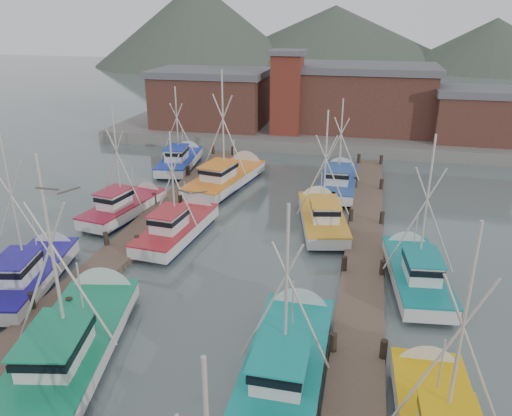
% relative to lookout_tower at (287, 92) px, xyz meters
% --- Properties ---
extents(ground, '(260.00, 260.00, 0.00)m').
position_rel_lookout_tower_xyz_m(ground, '(2.00, -33.00, -5.55)').
color(ground, '#445250').
rests_on(ground, ground).
extents(dock_left, '(2.30, 46.00, 1.50)m').
position_rel_lookout_tower_xyz_m(dock_left, '(-5.00, -28.96, -5.34)').
color(dock_left, brown).
rests_on(dock_left, ground).
extents(dock_right, '(2.30, 46.00, 1.50)m').
position_rel_lookout_tower_xyz_m(dock_right, '(9.00, -28.96, -5.34)').
color(dock_right, brown).
rests_on(dock_right, ground).
extents(quay, '(44.00, 16.00, 1.20)m').
position_rel_lookout_tower_xyz_m(quay, '(2.00, 4.00, -4.95)').
color(quay, slate).
rests_on(quay, ground).
extents(shed_left, '(12.72, 8.48, 6.20)m').
position_rel_lookout_tower_xyz_m(shed_left, '(-9.00, 2.00, -1.21)').
color(shed_left, brown).
rests_on(shed_left, quay).
extents(shed_center, '(14.84, 9.54, 6.90)m').
position_rel_lookout_tower_xyz_m(shed_center, '(8.00, 4.00, -0.86)').
color(shed_center, brown).
rests_on(shed_center, quay).
extents(shed_right, '(8.48, 6.36, 5.20)m').
position_rel_lookout_tower_xyz_m(shed_right, '(19.00, 1.00, -1.71)').
color(shed_right, brown).
rests_on(shed_right, quay).
extents(lookout_tower, '(3.60, 3.60, 8.50)m').
position_rel_lookout_tower_xyz_m(lookout_tower, '(0.00, 0.00, 0.00)').
color(lookout_tower, maroon).
rests_on(lookout_tower, quay).
extents(distant_hills, '(175.00, 140.00, 42.00)m').
position_rel_lookout_tower_xyz_m(distant_hills, '(-10.76, 89.59, -5.55)').
color(distant_hills, '#424E41').
rests_on(distant_hills, ground).
extents(boat_4, '(5.15, 10.72, 9.82)m').
position_rel_lookout_tower_xyz_m(boat_4, '(-2.44, -37.05, -4.87)').
color(boat_4, '#0F1635').
rests_on(boat_4, ground).
extents(boat_5, '(3.39, 9.34, 8.26)m').
position_rel_lookout_tower_xyz_m(boat_5, '(6.32, -36.21, -4.87)').
color(boat_5, '#0F1635').
rests_on(boat_5, ground).
extents(boat_6, '(4.14, 8.61, 9.26)m').
position_rel_lookout_tower_xyz_m(boat_6, '(-7.83, -32.39, -4.87)').
color(boat_6, '#0F1635').
rests_on(boat_6, ground).
extents(boat_8, '(3.23, 8.42, 7.56)m').
position_rel_lookout_tower_xyz_m(boat_8, '(-2.46, -25.03, -4.87)').
color(boat_8, '#0F1635').
rests_on(boat_8, ground).
extents(boat_9, '(4.28, 8.86, 8.52)m').
position_rel_lookout_tower_xyz_m(boat_9, '(6.08, -21.26, -4.87)').
color(boat_9, '#0F1635').
rests_on(boat_9, ground).
extents(boat_10, '(3.60, 8.04, 8.28)m').
position_rel_lookout_tower_xyz_m(boat_10, '(-7.34, -22.53, -4.87)').
color(boat_10, '#0F1635').
rests_on(boat_10, ground).
extents(boat_11, '(3.50, 8.34, 8.76)m').
position_rel_lookout_tower_xyz_m(boat_11, '(11.65, -27.78, -4.87)').
color(boat_11, '#0F1635').
rests_on(boat_11, ground).
extents(boat_12, '(4.79, 10.38, 10.29)m').
position_rel_lookout_tower_xyz_m(boat_12, '(-2.27, -14.56, -4.87)').
color(boat_12, '#0F1635').
rests_on(boat_12, ground).
extents(boat_13, '(3.28, 8.79, 8.07)m').
position_rel_lookout_tower_xyz_m(boat_13, '(6.65, -13.62, -4.87)').
color(boat_13, '#0F1635').
rests_on(boat_13, ground).
extents(boat_14, '(3.57, 8.72, 8.07)m').
position_rel_lookout_tower_xyz_m(boat_14, '(-7.88, -10.74, -4.87)').
color(boat_14, '#0F1635').
rests_on(boat_14, ground).
extents(gull_near, '(1.50, 0.66, 0.24)m').
position_rel_lookout_tower_xyz_m(gull_near, '(-1.19, -38.45, 2.28)').
color(gull_near, gray).
rests_on(gull_near, ground).
extents(gull_far, '(1.55, 0.62, 0.24)m').
position_rel_lookout_tower_xyz_m(gull_far, '(1.20, -32.49, 0.32)').
color(gull_far, gray).
rests_on(gull_far, ground).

